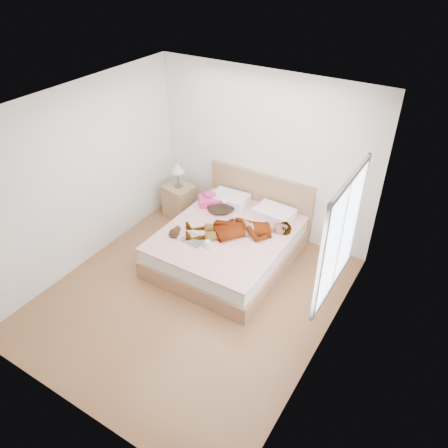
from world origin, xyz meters
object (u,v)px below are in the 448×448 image
at_px(coffee_mug, 208,244).
at_px(nightstand, 179,198).
at_px(plush_toy, 175,232).
at_px(towel, 210,199).
at_px(magazine, 193,240).
at_px(bed, 230,241).
at_px(woman, 239,227).
at_px(phone, 224,201).

bearing_deg(coffee_mug, nightstand, 140.25).
bearing_deg(plush_toy, towel, 93.03).
height_order(magazine, nightstand, nightstand).
bearing_deg(bed, plush_toy, -136.07).
xyz_separation_m(bed, coffee_mug, (-0.03, -0.56, 0.29)).
xyz_separation_m(woman, bed, (-0.16, 0.03, -0.34)).
bearing_deg(phone, magazine, -122.84).
distance_m(magazine, plush_toy, 0.30).
height_order(phone, nightstand, nightstand).
distance_m(coffee_mug, plush_toy, 0.56).
xyz_separation_m(bed, towel, (-0.64, 0.44, 0.31)).
distance_m(towel, magazine, 1.03).
distance_m(plush_toy, nightstand, 1.35).
bearing_deg(plush_toy, phone, 75.25).
height_order(phone, plush_toy, phone).
xyz_separation_m(towel, coffee_mug, (0.61, -0.99, -0.02)).
xyz_separation_m(phone, nightstand, (-1.00, 0.16, -0.36)).
relative_size(phone, bed, 0.05).
xyz_separation_m(phone, magazine, (0.04, -0.90, -0.17)).
xyz_separation_m(plush_toy, nightstand, (-0.75, 1.10, -0.24)).
distance_m(towel, coffee_mug, 1.17).
xyz_separation_m(phone, plush_toy, (-0.25, -0.94, -0.12)).
height_order(towel, nightstand, nightstand).
bearing_deg(magazine, woman, 47.49).
bearing_deg(nightstand, magazine, -45.47).
bearing_deg(plush_toy, nightstand, 124.32).
relative_size(bed, plush_toy, 9.25).
bearing_deg(towel, phone, -12.20).
bearing_deg(woman, magazine, -78.06).
distance_m(woman, towel, 0.93).
bearing_deg(nightstand, towel, -7.68).
distance_m(magazine, nightstand, 1.50).
bearing_deg(woman, phone, -164.21).
bearing_deg(magazine, towel, 109.61).
height_order(woman, magazine, woman).
bearing_deg(coffee_mug, towel, 121.58).
bearing_deg(towel, nightstand, 172.32).
distance_m(woman, nightstand, 1.62).
height_order(woman, coffee_mug, woman).
relative_size(woman, bed, 0.75).
relative_size(phone, coffee_mug, 0.68).
bearing_deg(towel, bed, -34.32).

